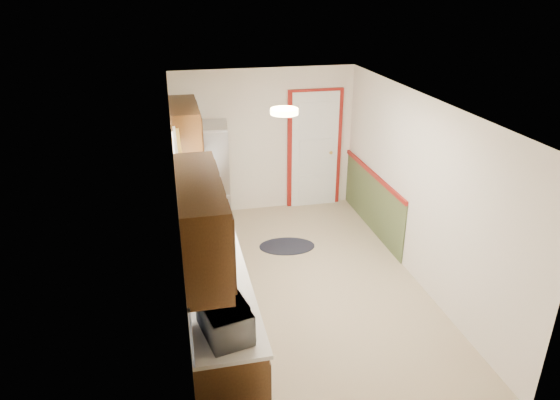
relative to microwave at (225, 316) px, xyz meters
name	(u,v)px	position (x,y,z in m)	size (l,w,h in m)	color
room_shell	(304,201)	(1.20, 1.95, 0.08)	(3.20, 5.20, 2.52)	tan
kitchen_run	(206,251)	(-0.04, 1.66, -0.31)	(0.63, 4.00, 2.20)	#3A200D
back_wall_trim	(327,160)	(2.19, 4.16, -0.23)	(1.12, 2.30, 2.08)	maroon
ceiling_fixture	(284,111)	(0.90, 1.75, 1.24)	(0.30, 0.30, 0.06)	#FFD88C
microwave	(225,316)	(0.00, 0.00, 0.00)	(0.52, 0.29, 0.36)	white
refrigerator	(207,176)	(0.18, 4.00, -0.28)	(0.75, 0.73, 1.67)	#B7B7BC
rug	(287,246)	(1.24, 2.99, -1.11)	(0.83, 0.53, 0.01)	black
cooktop	(198,185)	(0.01, 3.35, -0.17)	(0.47, 0.57, 0.02)	black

